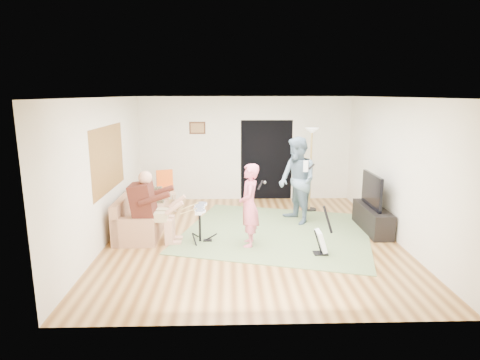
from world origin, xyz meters
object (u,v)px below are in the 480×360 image
Objects in this scene: torchiere_lamp at (311,155)px; tv_cabinet at (372,219)px; television at (372,190)px; guitar_spare at (322,241)px; singer at (249,205)px; sofa at (139,219)px; drum_kit at (200,226)px; guitarist at (297,181)px; dining_chair at (167,196)px.

tv_cabinet is (1.00, -1.51, -1.11)m from torchiere_lamp.
guitar_spare is at bearing -136.11° from television.
tv_cabinet is at bearing -56.49° from torchiere_lamp.
singer is 1.73× the size of guitar_spare.
torchiere_lamp is (1.58, 2.27, 0.59)m from singer.
sofa is 3.70m from guitar_spare.
drum_kit is at bearing -170.96° from television.
guitarist is 1.54m from television.
guitar_spare is at bearing -21.16° from sofa.
sofa is 4.77m from television.
tv_cabinet is at bearing 109.63° from singer.
drum_kit is 0.38× the size of guitarist.
sofa is 4.19m from torchiere_lamp.
torchiere_lamp is 1.86m from television.
tv_cabinet is 0.60m from television.
drum_kit is 0.80× the size of guitar_spare.
tv_cabinet is at bearing -37.24° from dining_chair.
dining_chair is at bearing 137.66° from guitar_spare.
dining_chair is (-3.44, 0.09, -1.02)m from torchiere_lamp.
dining_chair is at bearing -130.85° from guitarist.
dining_chair reaches higher than drum_kit.
sofa is 1.54m from dining_chair.
tv_cabinet is at bearing -0.00° from television.
torchiere_lamp is at bearing 20.43° from sofa.
singer is at bearing -12.73° from drum_kit.
guitarist is 1.93m from guitar_spare.
singer is 1.52× the size of television.
torchiere_lamp is (3.79, 1.41, 1.10)m from sofa.
sofa is at bearing -108.00° from singer.
torchiere_lamp reaches higher than tv_cabinet.
singer is at bearing -21.24° from sofa.
television is (4.74, -0.10, 0.59)m from sofa.
guitarist is at bearing 8.05° from sofa.
singer is 1.43m from guitar_spare.
guitar_spare is 0.88× the size of television.
guitar_spare is at bearing -137.20° from tv_cabinet.
sofa is 1.25× the size of singer.
guitarist is at bearing 158.95° from tv_cabinet.
television reaches higher than dining_chair.
television is (1.43, -0.57, -0.09)m from guitarist.
guitar_spare is 4.21m from dining_chair.
dining_chair is at bearing 178.53° from torchiere_lamp.
torchiere_lamp is 1.42× the size of tv_cabinet.
sofa is 1.89× the size of television.
singer is 1.73m from guitarist.
drum_kit is 2.27m from guitar_spare.
torchiere_lamp is at bearing 122.17° from television.
sofa is at bearing 158.84° from guitar_spare.
television reaches higher than tv_cabinet.
guitar_spare is 0.92× the size of dining_chair.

